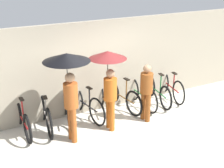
{
  "coord_description": "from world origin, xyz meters",
  "views": [
    {
      "loc": [
        -3.4,
        -5.32,
        3.9
      ],
      "look_at": [
        0.0,
        1.18,
        1.0
      ],
      "focal_mm": 50.0,
      "sensor_mm": 36.0,
      "label": 1
    }
  ],
  "objects_px": {
    "parked_bicycle_0": "(22,119)",
    "parked_bicycle_3": "(86,104)",
    "parked_bicycle_1": "(45,113)",
    "pedestrian_center": "(109,71)",
    "parked_bicycle_2": "(67,110)",
    "parked_bicycle_6": "(141,94)",
    "parked_bicycle_7": "(157,91)",
    "parked_bicycle_8": "(171,86)",
    "pedestrian_trailing": "(146,89)",
    "parked_bicycle_4": "(105,101)",
    "parked_bicycle_5": "(122,96)",
    "pedestrian_leading": "(68,73)"
  },
  "relations": [
    {
      "from": "parked_bicycle_5",
      "to": "parked_bicycle_1",
      "type": "bearing_deg",
      "value": 86.64
    },
    {
      "from": "parked_bicycle_8",
      "to": "pedestrian_center",
      "type": "height_order",
      "value": "pedestrian_center"
    },
    {
      "from": "parked_bicycle_1",
      "to": "parked_bicycle_7",
      "type": "relative_size",
      "value": 1.05
    },
    {
      "from": "parked_bicycle_0",
      "to": "parked_bicycle_7",
      "type": "relative_size",
      "value": 1.01
    },
    {
      "from": "parked_bicycle_1",
      "to": "parked_bicycle_5",
      "type": "distance_m",
      "value": 2.23
    },
    {
      "from": "parked_bicycle_2",
      "to": "pedestrian_leading",
      "type": "relative_size",
      "value": 0.85
    },
    {
      "from": "parked_bicycle_7",
      "to": "pedestrian_trailing",
      "type": "height_order",
      "value": "pedestrian_trailing"
    },
    {
      "from": "parked_bicycle_1",
      "to": "parked_bicycle_7",
      "type": "height_order",
      "value": "parked_bicycle_1"
    },
    {
      "from": "parked_bicycle_5",
      "to": "parked_bicycle_4",
      "type": "bearing_deg",
      "value": 86.22
    },
    {
      "from": "parked_bicycle_1",
      "to": "pedestrian_center",
      "type": "distance_m",
      "value": 1.92
    },
    {
      "from": "parked_bicycle_3",
      "to": "parked_bicycle_4",
      "type": "distance_m",
      "value": 0.56
    },
    {
      "from": "parked_bicycle_2",
      "to": "parked_bicycle_6",
      "type": "height_order",
      "value": "parked_bicycle_6"
    },
    {
      "from": "parked_bicycle_7",
      "to": "pedestrian_trailing",
      "type": "relative_size",
      "value": 1.13
    },
    {
      "from": "pedestrian_leading",
      "to": "pedestrian_center",
      "type": "distance_m",
      "value": 1.04
    },
    {
      "from": "parked_bicycle_2",
      "to": "parked_bicycle_6",
      "type": "distance_m",
      "value": 2.23
    },
    {
      "from": "parked_bicycle_3",
      "to": "parked_bicycle_8",
      "type": "relative_size",
      "value": 1.05
    },
    {
      "from": "parked_bicycle_0",
      "to": "parked_bicycle_8",
      "type": "distance_m",
      "value": 4.46
    },
    {
      "from": "parked_bicycle_4",
      "to": "parked_bicycle_8",
      "type": "xyz_separation_m",
      "value": [
        2.23,
        0.01,
        0.01
      ]
    },
    {
      "from": "parked_bicycle_6",
      "to": "pedestrian_center",
      "type": "xyz_separation_m",
      "value": [
        -1.38,
        -0.69,
        1.13
      ]
    },
    {
      "from": "parked_bicycle_6",
      "to": "parked_bicycle_7",
      "type": "xyz_separation_m",
      "value": [
        0.56,
        -0.01,
        -0.01
      ]
    },
    {
      "from": "parked_bicycle_5",
      "to": "parked_bicycle_8",
      "type": "distance_m",
      "value": 1.67
    },
    {
      "from": "parked_bicycle_1",
      "to": "parked_bicycle_4",
      "type": "height_order",
      "value": "parked_bicycle_1"
    },
    {
      "from": "parked_bicycle_1",
      "to": "parked_bicycle_4",
      "type": "xyz_separation_m",
      "value": [
        1.67,
        0.08,
        -0.03
      ]
    },
    {
      "from": "parked_bicycle_2",
      "to": "parked_bicycle_7",
      "type": "distance_m",
      "value": 2.78
    },
    {
      "from": "parked_bicycle_4",
      "to": "parked_bicycle_8",
      "type": "distance_m",
      "value": 2.23
    },
    {
      "from": "parked_bicycle_4",
      "to": "parked_bicycle_7",
      "type": "relative_size",
      "value": 0.98
    },
    {
      "from": "parked_bicycle_1",
      "to": "parked_bicycle_7",
      "type": "xyz_separation_m",
      "value": [
        3.34,
        -0.01,
        -0.03
      ]
    },
    {
      "from": "parked_bicycle_7",
      "to": "pedestrian_center",
      "type": "distance_m",
      "value": 2.35
    },
    {
      "from": "parked_bicycle_1",
      "to": "parked_bicycle_2",
      "type": "distance_m",
      "value": 0.56
    },
    {
      "from": "parked_bicycle_1",
      "to": "parked_bicycle_6",
      "type": "height_order",
      "value": "parked_bicycle_1"
    },
    {
      "from": "parked_bicycle_8",
      "to": "parked_bicycle_6",
      "type": "bearing_deg",
      "value": 105.49
    },
    {
      "from": "parked_bicycle_2",
      "to": "pedestrian_leading",
      "type": "distance_m",
      "value": 1.49
    },
    {
      "from": "parked_bicycle_6",
      "to": "parked_bicycle_8",
      "type": "relative_size",
      "value": 1.0
    },
    {
      "from": "parked_bicycle_1",
      "to": "parked_bicycle_3",
      "type": "height_order",
      "value": "parked_bicycle_1"
    },
    {
      "from": "parked_bicycle_3",
      "to": "parked_bicycle_5",
      "type": "xyz_separation_m",
      "value": [
        1.11,
        0.02,
        -0.01
      ]
    },
    {
      "from": "parked_bicycle_5",
      "to": "parked_bicycle_7",
      "type": "bearing_deg",
      "value": -101.31
    },
    {
      "from": "parked_bicycle_3",
      "to": "pedestrian_trailing",
      "type": "bearing_deg",
      "value": -131.46
    },
    {
      "from": "parked_bicycle_0",
      "to": "parked_bicycle_3",
      "type": "relative_size",
      "value": 0.97
    },
    {
      "from": "parked_bicycle_4",
      "to": "parked_bicycle_5",
      "type": "height_order",
      "value": "parked_bicycle_5"
    },
    {
      "from": "parked_bicycle_1",
      "to": "parked_bicycle_4",
      "type": "bearing_deg",
      "value": -80.47
    },
    {
      "from": "parked_bicycle_8",
      "to": "parked_bicycle_5",
      "type": "bearing_deg",
      "value": 100.55
    },
    {
      "from": "parked_bicycle_7",
      "to": "parked_bicycle_2",
      "type": "bearing_deg",
      "value": 98.54
    },
    {
      "from": "parked_bicycle_5",
      "to": "pedestrian_center",
      "type": "distance_m",
      "value": 1.61
    },
    {
      "from": "parked_bicycle_0",
      "to": "parked_bicycle_8",
      "type": "bearing_deg",
      "value": -89.29
    },
    {
      "from": "parked_bicycle_4",
      "to": "parked_bicycle_2",
      "type": "bearing_deg",
      "value": 107.82
    },
    {
      "from": "parked_bicycle_5",
      "to": "parked_bicycle_0",
      "type": "bearing_deg",
      "value": 85.23
    },
    {
      "from": "parked_bicycle_6",
      "to": "pedestrian_center",
      "type": "distance_m",
      "value": 1.91
    },
    {
      "from": "parked_bicycle_7",
      "to": "parked_bicycle_8",
      "type": "relative_size",
      "value": 1.01
    },
    {
      "from": "parked_bicycle_6",
      "to": "parked_bicycle_7",
      "type": "height_order",
      "value": "parked_bicycle_6"
    },
    {
      "from": "pedestrian_center",
      "to": "parked_bicycle_1",
      "type": "bearing_deg",
      "value": 154.93
    }
  ]
}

